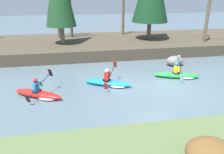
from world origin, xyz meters
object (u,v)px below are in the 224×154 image
at_px(kayaker_lead, 178,75).
at_px(kayaker_middle, 110,83).
at_px(kayaker_trailing, 40,94).
at_px(boulder_midstream, 175,61).

distance_m(kayaker_lead, kayaker_middle, 4.40).
bearing_deg(kayaker_trailing, kayaker_lead, 38.76).
bearing_deg(kayaker_lead, boulder_midstream, 87.73).
height_order(kayaker_trailing, boulder_midstream, kayaker_trailing).
height_order(kayaker_middle, boulder_midstream, kayaker_middle).
bearing_deg(kayaker_lead, kayaker_trailing, -153.11).
bearing_deg(kayaker_trailing, boulder_midstream, 51.94).
xyz_separation_m(kayaker_middle, boulder_midstream, (5.25, 2.83, 0.15)).
xyz_separation_m(kayaker_lead, kayaker_middle, (-4.38, -0.46, 0.00)).
xyz_separation_m(kayaker_lead, kayaker_trailing, (-8.07, -1.27, 0.00)).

